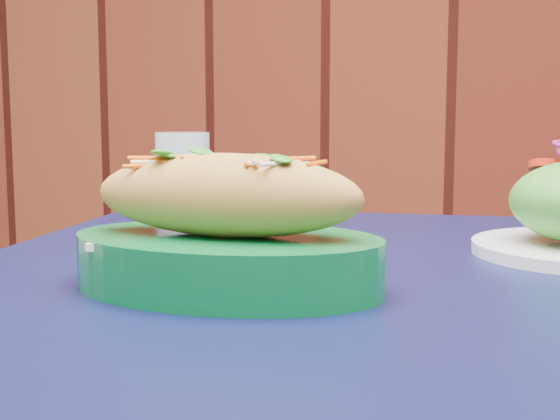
# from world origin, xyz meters

# --- Properties ---
(cafe_table) EXTENTS (0.87, 0.87, 0.75)m
(cafe_table) POSITION_xyz_m (0.07, 1.20, 0.66)
(cafe_table) COLOR black
(cafe_table) RESTS_ON ground
(banh_mi_basket) EXTENTS (0.26, 0.17, 0.12)m
(banh_mi_basket) POSITION_xyz_m (-0.04, 1.10, 0.80)
(banh_mi_basket) COLOR #065E29
(banh_mi_basket) RESTS_ON cafe_table
(water_glass) EXTENTS (0.07, 0.07, 0.12)m
(water_glass) POSITION_xyz_m (-0.23, 1.46, 0.81)
(water_glass) COLOR silver
(water_glass) RESTS_ON cafe_table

